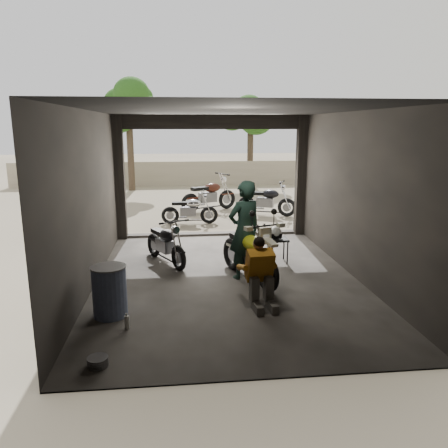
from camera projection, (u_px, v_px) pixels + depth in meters
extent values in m
plane|color=#7A6D56|center=(227.00, 279.00, 8.51)|extent=(80.00, 80.00, 0.00)
cube|color=#2D2B28|center=(227.00, 279.00, 8.51)|extent=(5.00, 7.00, 0.02)
plane|color=black|center=(227.00, 110.00, 7.81)|extent=(7.00, 7.00, 0.00)
cube|color=black|center=(264.00, 250.00, 4.77)|extent=(5.00, 0.02, 3.20)
cube|color=black|center=(90.00, 201.00, 7.90)|extent=(0.02, 7.00, 3.20)
cube|color=black|center=(355.00, 196.00, 8.43)|extent=(0.02, 7.00, 3.20)
cube|color=black|center=(120.00, 179.00, 11.19)|extent=(0.24, 0.24, 3.20)
cube|color=black|center=(301.00, 176.00, 11.69)|extent=(0.24, 0.24, 3.20)
cube|color=black|center=(212.00, 122.00, 11.17)|extent=(5.00, 0.16, 0.36)
cube|color=#2D2B28|center=(212.00, 234.00, 11.90)|extent=(5.00, 0.25, 0.08)
cube|color=gray|center=(195.00, 173.00, 21.96)|extent=(18.00, 0.30, 1.20)
cylinder|color=#382B1E|center=(130.00, 151.00, 19.93)|extent=(0.30, 0.30, 3.58)
ellipsoid|color=#1E4C14|center=(128.00, 100.00, 19.44)|extent=(2.20, 2.20, 3.14)
cylinder|color=#382B1E|center=(250.00, 153.00, 22.04)|extent=(0.30, 0.30, 3.20)
ellipsoid|color=#1E4C14|center=(251.00, 112.00, 21.60)|extent=(2.20, 2.20, 2.80)
imported|color=black|center=(244.00, 230.00, 8.37)|extent=(0.83, 0.71, 1.93)
cube|color=black|center=(279.00, 239.00, 9.44)|extent=(0.39, 0.39, 0.04)
cylinder|color=black|center=(273.00, 253.00, 9.32)|extent=(0.03, 0.03, 0.52)
cylinder|color=black|center=(287.00, 253.00, 9.35)|extent=(0.03, 0.03, 0.52)
cylinder|color=black|center=(269.00, 249.00, 9.64)|extent=(0.03, 0.03, 0.52)
cylinder|color=black|center=(284.00, 249.00, 9.67)|extent=(0.03, 0.03, 0.52)
ellipsoid|color=silver|center=(275.00, 232.00, 9.46)|extent=(0.34, 0.34, 0.26)
cylinder|color=#424E6F|center=(110.00, 292.00, 6.75)|extent=(0.61, 0.61, 0.82)
cylinder|color=black|center=(329.00, 198.00, 11.65)|extent=(0.08, 0.08, 2.08)
cylinder|color=silver|center=(331.00, 166.00, 11.44)|extent=(0.76, 0.03, 0.76)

